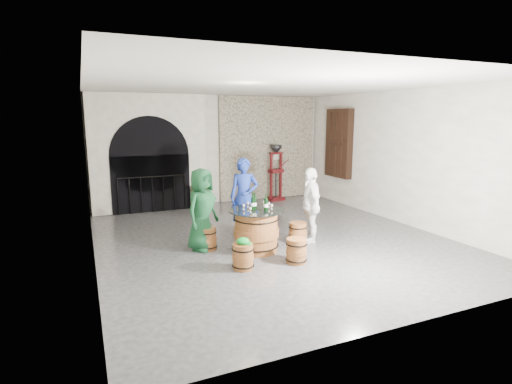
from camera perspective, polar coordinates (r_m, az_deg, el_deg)
name	(u,v)px	position (r m, az deg, el deg)	size (l,w,h in m)	color
ground	(270,238)	(8.65, 1.96, -6.57)	(8.00, 8.00, 0.00)	#2D2D2F
wall_back	(212,150)	(12.03, -6.25, 6.01)	(8.00, 8.00, 0.00)	silver
wall_front	(417,200)	(5.06, 21.96, -1.05)	(8.00, 8.00, 0.00)	silver
wall_left	(88,173)	(7.52, -22.85, 2.48)	(8.00, 8.00, 0.00)	silver
wall_right	(400,157)	(10.31, 19.92, 4.68)	(8.00, 8.00, 0.00)	silver
ceiling	(271,85)	(8.29, 2.10, 15.08)	(8.00, 8.00, 0.00)	beige
stone_facing_panel	(268,148)	(12.63, 1.69, 6.28)	(3.20, 0.12, 3.18)	#9F937F
arched_opening	(149,153)	(11.36, -15.07, 5.34)	(3.10, 0.60, 3.19)	silver
shuttered_window	(339,143)	(12.08, 11.71, 6.82)	(0.23, 1.10, 2.00)	black
barrel_table	(256,231)	(7.72, 0.03, -5.56)	(1.06, 1.06, 0.82)	brown
barrel_stool_left	(207,239)	(7.91, -6.99, -6.62)	(0.39, 0.39, 0.45)	brown
barrel_stool_far	(246,227)	(8.67, -1.48, -5.00)	(0.39, 0.39, 0.45)	brown
barrel_stool_right	(298,233)	(8.25, 5.98, -5.88)	(0.39, 0.39, 0.45)	brown
barrel_stool_near_right	(296,251)	(7.19, 5.79, -8.38)	(0.39, 0.39, 0.45)	brown
barrel_stool_near_left	(243,257)	(6.89, -1.87, -9.20)	(0.39, 0.39, 0.45)	brown
green_cap	(243,241)	(6.80, -1.86, -7.04)	(0.26, 0.22, 0.12)	#0B8026
person_green	(202,209)	(7.78, -7.74, -2.49)	(0.79, 0.51, 1.61)	#10391E
person_blue	(244,197)	(8.66, -1.71, -0.72)	(0.62, 0.41, 1.70)	navy
person_white	(310,205)	(8.28, 7.75, -1.87)	(0.91, 0.38, 1.56)	silver
wine_bottle_left	(253,203)	(7.63, -0.45, -1.55)	(0.08, 0.08, 0.32)	black
wine_bottle_center	(266,204)	(7.54, 1.43, -1.70)	(0.08, 0.08, 0.32)	black
wine_bottle_right	(255,203)	(7.63, -0.18, -1.54)	(0.08, 0.08, 0.32)	black
tasting_glass_a	(250,210)	(7.42, -0.80, -2.56)	(0.05, 0.05, 0.10)	#B96124
tasting_glass_b	(269,205)	(7.84, 1.84, -1.84)	(0.05, 0.05, 0.10)	#B96124
tasting_glass_c	(248,204)	(7.87, -1.17, -1.79)	(0.05, 0.05, 0.10)	#B96124
tasting_glass_d	(264,203)	(7.97, 1.18, -1.62)	(0.05, 0.05, 0.10)	#B96124
tasting_glass_e	(272,207)	(7.67, 2.24, -2.12)	(0.05, 0.05, 0.10)	#B96124
tasting_glass_f	(244,207)	(7.66, -1.77, -2.14)	(0.05, 0.05, 0.10)	#B96124
side_barrel	(200,197)	(11.35, -8.05, -0.76)	(0.51, 0.51, 0.68)	brown
corking_press	(276,168)	(12.38, 2.88, 3.39)	(0.73, 0.45, 1.72)	#4E0D0F
control_box	(276,156)	(12.69, 2.87, 5.16)	(0.18, 0.10, 0.22)	silver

